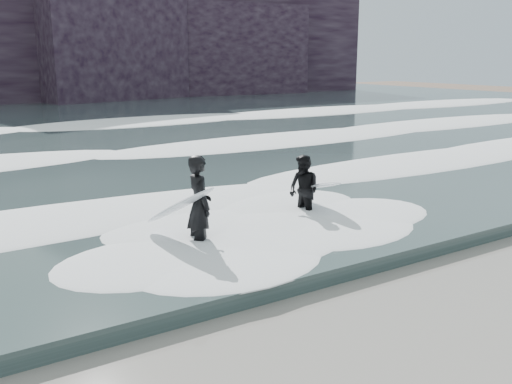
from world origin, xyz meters
TOP-DOWN VIEW (x-y plane):
  - sea at (0.00, 29.00)m, footprint 90.00×52.00m
  - foam_near at (0.00, 9.00)m, footprint 60.00×3.20m
  - foam_mid at (0.00, 16.00)m, footprint 60.00×4.00m
  - foam_far at (0.00, 25.00)m, footprint 60.00×4.80m
  - surfer_left at (-1.99, 5.64)m, footprint 1.21×1.91m
  - surfer_right at (1.01, 6.15)m, footprint 1.19×1.93m

SIDE VIEW (x-z plane):
  - sea at x=0.00m, z-range 0.00..0.30m
  - foam_near at x=0.00m, z-range 0.30..0.50m
  - foam_mid at x=0.00m, z-range 0.30..0.54m
  - foam_far at x=0.00m, z-range 0.30..0.60m
  - surfer_right at x=1.01m, z-range 0.01..1.60m
  - surfer_left at x=-1.99m, z-range 0.01..1.96m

